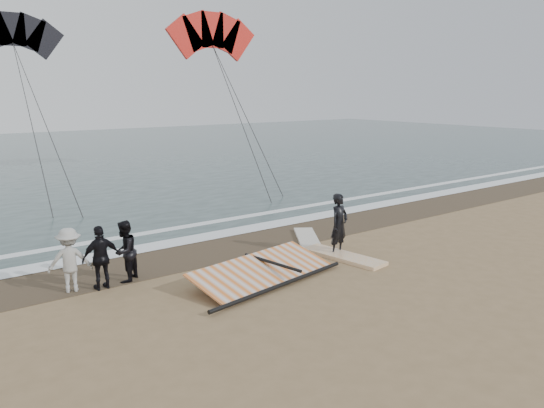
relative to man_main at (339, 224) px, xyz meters
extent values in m
plane|color=#8C704C|center=(-1.23, -1.69, -0.97)|extent=(120.00, 120.00, 0.00)
cube|color=#233838|center=(-1.23, 31.31, -0.96)|extent=(120.00, 54.00, 0.02)
cube|color=#4C3D2B|center=(-1.23, 2.81, -0.96)|extent=(120.00, 2.80, 0.01)
cube|color=white|center=(-1.23, 4.21, -0.94)|extent=(120.00, 0.90, 0.01)
cube|color=white|center=(-1.23, 5.91, -0.94)|extent=(120.00, 0.45, 0.01)
imported|color=black|center=(0.00, 0.00, 0.00)|extent=(0.78, 0.59, 1.94)
cube|color=silver|center=(-0.14, -0.37, -0.91)|extent=(1.15, 2.82, 0.11)
cube|color=beige|center=(0.29, 1.84, -0.92)|extent=(1.95, 2.49, 0.11)
imported|color=black|center=(-6.25, 1.69, -0.13)|extent=(1.03, 1.01, 1.67)
imported|color=black|center=(-6.95, 1.49, -0.13)|extent=(1.00, 0.44, 1.68)
imported|color=#ADADA8|center=(-7.65, 1.79, -0.13)|extent=(1.22, 0.93, 1.67)
cube|color=black|center=(-3.47, 0.10, -0.91)|extent=(2.91, 1.14, 0.11)
cube|color=orange|center=(-3.27, -0.50, -0.67)|extent=(4.36, 2.26, 0.44)
cylinder|color=black|center=(-3.27, -1.28, -0.86)|extent=(4.76, 0.90, 0.11)
cylinder|color=black|center=(-2.97, -0.50, -0.52)|extent=(0.43, 2.06, 0.09)
cylinder|color=#262626|center=(3.99, 11.77, 2.88)|extent=(0.04, 0.04, 11.82)
cylinder|color=#262626|center=(4.65, 12.19, 2.88)|extent=(0.04, 0.04, 11.02)
cylinder|color=#262626|center=(-4.79, 17.85, 3.03)|extent=(0.04, 0.04, 17.30)
cylinder|color=#262626|center=(-4.30, 17.54, 3.03)|extent=(0.04, 0.04, 17.76)
camera|label=1|loc=(-11.19, -11.53, 4.06)|focal=35.00mm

